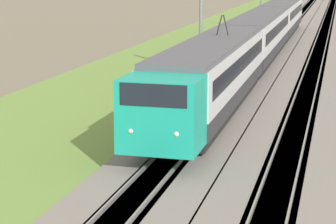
# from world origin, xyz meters

# --- Properties ---
(ballast_main) EXTENTS (240.00, 4.40, 0.30)m
(ballast_main) POSITION_xyz_m (50.00, 0.00, 0.15)
(ballast_main) COLOR gray
(ballast_main) RESTS_ON ground
(ballast_adjacent) EXTENTS (240.00, 4.40, 0.30)m
(ballast_adjacent) POSITION_xyz_m (50.00, -4.34, 0.15)
(ballast_adjacent) COLOR gray
(ballast_adjacent) RESTS_ON ground
(track_main) EXTENTS (240.00, 1.57, 0.45)m
(track_main) POSITION_xyz_m (50.00, 0.00, 0.16)
(track_main) COLOR #4C4238
(track_main) RESTS_ON ground
(track_adjacent) EXTENTS (240.00, 1.57, 0.45)m
(track_adjacent) POSITION_xyz_m (50.00, -4.34, 0.16)
(track_adjacent) COLOR #4C4238
(track_adjacent) RESTS_ON ground
(grass_verge) EXTENTS (240.00, 12.27, 0.12)m
(grass_verge) POSITION_xyz_m (50.00, 6.52, 0.06)
(grass_verge) COLOR olive
(grass_verge) RESTS_ON ground
(passenger_train) EXTENTS (59.39, 3.01, 4.98)m
(passenger_train) POSITION_xyz_m (47.13, 0.00, 2.33)
(passenger_train) COLOR #19A88E
(passenger_train) RESTS_ON ground
(catenary_mast_mid) EXTENTS (0.22, 2.56, 7.76)m
(catenary_mast_mid) POSITION_xyz_m (39.68, 3.03, 4.02)
(catenary_mast_mid) COLOR slate
(catenary_mast_mid) RESTS_ON ground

